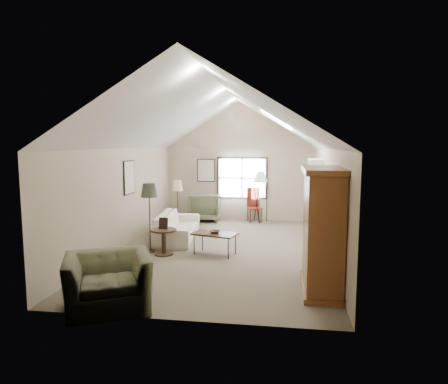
# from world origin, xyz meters

# --- Properties ---
(room_shell) EXTENTS (5.01, 8.01, 4.00)m
(room_shell) POSITION_xyz_m (0.00, 0.00, 3.21)
(room_shell) COLOR #706350
(room_shell) RESTS_ON ground
(window) EXTENTS (1.72, 0.08, 1.42)m
(window) POSITION_xyz_m (0.10, 3.96, 1.45)
(window) COLOR black
(window) RESTS_ON room_shell
(skylight) EXTENTS (0.80, 1.20, 0.52)m
(skylight) POSITION_xyz_m (1.30, 0.90, 3.22)
(skylight) COLOR white
(skylight) RESTS_ON room_shell
(wall_art) EXTENTS (1.97, 3.71, 0.88)m
(wall_art) POSITION_xyz_m (-1.88, 1.94, 1.73)
(wall_art) COLOR black
(wall_art) RESTS_ON room_shell
(armoire) EXTENTS (0.60, 1.50, 2.20)m
(armoire) POSITION_xyz_m (2.18, -2.40, 1.10)
(armoire) COLOR brown
(armoire) RESTS_ON ground
(tv_alcove) EXTENTS (0.32, 1.30, 2.10)m
(tv_alcove) POSITION_xyz_m (2.34, 1.60, 1.15)
(tv_alcove) COLOR white
(tv_alcove) RESTS_ON ground
(media_console) EXTENTS (0.34, 1.18, 0.60)m
(media_console) POSITION_xyz_m (2.32, 1.60, 0.30)
(media_console) COLOR #382316
(media_console) RESTS_ON ground
(tv_panel) EXTENTS (0.05, 0.90, 0.55)m
(tv_panel) POSITION_xyz_m (2.32, 1.60, 0.92)
(tv_panel) COLOR black
(tv_panel) RESTS_ON media_console
(sofa) EXTENTS (1.19, 2.53, 0.71)m
(sofa) POSITION_xyz_m (-1.39, 0.99, 0.36)
(sofa) COLOR white
(sofa) RESTS_ON ground
(armchair_near) EXTENTS (1.69, 1.61, 0.86)m
(armchair_near) POSITION_xyz_m (-1.27, -3.70, 0.43)
(armchair_near) COLOR #5E6043
(armchair_near) RESTS_ON ground
(armchair_far) EXTENTS (1.10, 1.13, 0.95)m
(armchair_far) POSITION_xyz_m (-1.14, 3.70, 0.48)
(armchair_far) COLOR #586043
(armchair_far) RESTS_ON ground
(coffee_table) EXTENTS (1.14, 0.83, 0.52)m
(coffee_table) POSITION_xyz_m (-0.10, -0.43, 0.26)
(coffee_table) COLOR #392A17
(coffee_table) RESTS_ON ground
(bowl) EXTENTS (0.30, 0.30, 0.06)m
(bowl) POSITION_xyz_m (-0.10, -0.43, 0.55)
(bowl) COLOR #372716
(bowl) RESTS_ON coffee_table
(side_table) EXTENTS (0.67, 0.67, 0.61)m
(side_table) POSITION_xyz_m (-1.29, -0.61, 0.31)
(side_table) COLOR #3A2818
(side_table) RESTS_ON ground
(side_chair) EXTENTS (0.55, 0.55, 1.14)m
(side_chair) POSITION_xyz_m (0.55, 3.70, 0.57)
(side_chair) COLOR maroon
(side_chair) RESTS_ON ground
(tripod_lamp) EXTENTS (0.60, 0.60, 1.73)m
(tripod_lamp) POSITION_xyz_m (0.74, 3.70, 0.86)
(tripod_lamp) COLOR silver
(tripod_lamp) RESTS_ON ground
(dark_lamp) EXTENTS (0.45, 0.45, 1.71)m
(dark_lamp) POSITION_xyz_m (-1.69, -0.41, 0.85)
(dark_lamp) COLOR #2A2F21
(dark_lamp) RESTS_ON ground
(tan_lamp) EXTENTS (0.33, 0.33, 1.53)m
(tan_lamp) POSITION_xyz_m (-1.69, 2.19, 0.77)
(tan_lamp) COLOR tan
(tan_lamp) RESTS_ON ground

